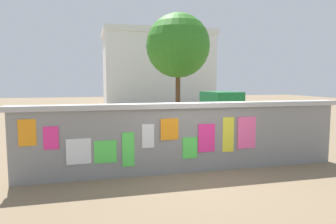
% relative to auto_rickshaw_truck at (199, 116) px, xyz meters
% --- Properties ---
extents(ground, '(60.00, 60.00, 0.00)m').
position_rel_auto_rickshaw_truck_xyz_m(ground, '(-1.74, 4.04, -0.90)').
color(ground, '#7A664C').
extents(poster_wall, '(8.41, 0.42, 1.73)m').
position_rel_auto_rickshaw_truck_xyz_m(poster_wall, '(-1.74, -3.96, -0.01)').
color(poster_wall, gray).
rests_on(poster_wall, ground).
extents(auto_rickshaw_truck, '(3.75, 1.91, 1.85)m').
position_rel_auto_rickshaw_truck_xyz_m(auto_rickshaw_truck, '(0.00, 0.00, 0.00)').
color(auto_rickshaw_truck, black).
rests_on(auto_rickshaw_truck, ground).
extents(motorcycle, '(1.89, 0.60, 0.87)m').
position_rel_auto_rickshaw_truck_xyz_m(motorcycle, '(-3.65, 1.02, -0.44)').
color(motorcycle, black).
rests_on(motorcycle, ground).
extents(bicycle_near, '(1.71, 0.44, 0.95)m').
position_rel_auto_rickshaw_truck_xyz_m(bicycle_near, '(-4.97, -1.35, -0.54)').
color(bicycle_near, black).
rests_on(bicycle_near, ground).
extents(bicycle_far, '(1.70, 0.44, 0.95)m').
position_rel_auto_rickshaw_truck_xyz_m(bicycle_far, '(-2.79, -1.93, -0.54)').
color(bicycle_far, black).
rests_on(bicycle_far, ground).
extents(person_walking, '(0.47, 0.47, 1.62)m').
position_rel_auto_rickshaw_truck_xyz_m(person_walking, '(-4.15, -3.07, 0.09)').
color(person_walking, yellow).
rests_on(person_walking, ground).
extents(person_bystander, '(0.36, 0.36, 1.62)m').
position_rel_auto_rickshaw_truck_xyz_m(person_bystander, '(1.87, -2.84, 0.09)').
color(person_bystander, '#338CBF').
rests_on(person_bystander, ground).
extents(tree_roadside, '(4.10, 4.10, 6.58)m').
position_rel_auto_rickshaw_truck_xyz_m(tree_roadside, '(1.45, 7.97, 3.62)').
color(tree_roadside, brown).
rests_on(tree_roadside, ground).
extents(building_background, '(10.20, 6.13, 6.94)m').
position_rel_auto_rickshaw_truck_xyz_m(building_background, '(2.19, 17.85, 2.59)').
color(building_background, white).
rests_on(building_background, ground).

